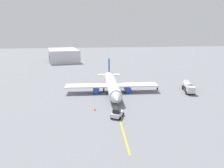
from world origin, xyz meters
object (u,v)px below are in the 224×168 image
(fuel_tanker, at_px, (188,87))
(refueling_worker, at_px, (157,88))
(safety_cone_nose, at_px, (95,109))
(airplane, at_px, (112,85))
(pushback_tug, at_px, (117,113))

(fuel_tanker, xyz_separation_m, refueling_worker, (-3.44, -9.43, -0.90))
(refueling_worker, relative_size, safety_cone_nose, 2.70)
(airplane, distance_m, safety_cone_nose, 16.70)
(pushback_tug, relative_size, refueling_worker, 2.41)
(airplane, distance_m, refueling_worker, 16.01)
(refueling_worker, xyz_separation_m, safety_cone_nose, (15.80, -22.55, -0.51))
(refueling_worker, height_order, safety_cone_nose, refueling_worker)
(pushback_tug, bearing_deg, airplane, 174.94)
(airplane, bearing_deg, fuel_tanker, 83.73)
(fuel_tanker, xyz_separation_m, pushback_tug, (17.48, -27.12, -0.71))
(safety_cone_nose, bearing_deg, pushback_tug, 43.53)
(pushback_tug, bearing_deg, fuel_tanker, 122.80)
(fuel_tanker, distance_m, safety_cone_nose, 34.32)
(airplane, bearing_deg, pushback_tug, -5.06)
(refueling_worker, bearing_deg, airplane, -87.63)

